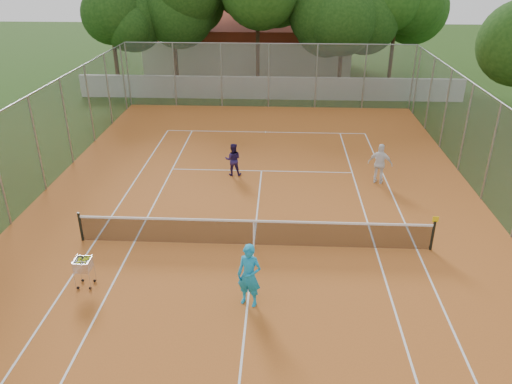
{
  "coord_description": "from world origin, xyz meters",
  "views": [
    {
      "loc": [
        0.82,
        -14.52,
        8.99
      ],
      "look_at": [
        0.0,
        1.5,
        1.3
      ],
      "focal_mm": 35.0,
      "sensor_mm": 36.0,
      "label": 1
    }
  ],
  "objects_px": {
    "clubhouse": "(249,42)",
    "player_far_left": "(233,159)",
    "player_near": "(249,276)",
    "player_far_right": "(380,164)",
    "tennis_net": "(254,232)",
    "ball_hopper": "(84,272)"
  },
  "relations": [
    {
      "from": "player_far_right",
      "to": "tennis_net",
      "type": "bearing_deg",
      "value": 64.66
    },
    {
      "from": "tennis_net",
      "to": "player_far_right",
      "type": "xyz_separation_m",
      "value": [
        5.1,
        5.38,
        0.39
      ]
    },
    {
      "from": "clubhouse",
      "to": "player_far_right",
      "type": "bearing_deg",
      "value": -73.27
    },
    {
      "from": "clubhouse",
      "to": "player_far_left",
      "type": "xyz_separation_m",
      "value": [
        0.76,
        -23.09,
        -1.44
      ]
    },
    {
      "from": "tennis_net",
      "to": "player_far_right",
      "type": "distance_m",
      "value": 7.42
    },
    {
      "from": "player_far_left",
      "to": "player_far_right",
      "type": "xyz_separation_m",
      "value": [
        6.34,
        -0.53,
        0.14
      ]
    },
    {
      "from": "clubhouse",
      "to": "player_near",
      "type": "relative_size",
      "value": 8.63
    },
    {
      "from": "player_near",
      "to": "player_far_left",
      "type": "distance_m",
      "value": 9.15
    },
    {
      "from": "clubhouse",
      "to": "player_far_left",
      "type": "height_order",
      "value": "clubhouse"
    },
    {
      "from": "tennis_net",
      "to": "player_far_right",
      "type": "bearing_deg",
      "value": 46.52
    },
    {
      "from": "player_near",
      "to": "tennis_net",
      "type": "bearing_deg",
      "value": 109.64
    },
    {
      "from": "clubhouse",
      "to": "player_near",
      "type": "bearing_deg",
      "value": -86.35
    },
    {
      "from": "tennis_net",
      "to": "player_near",
      "type": "bearing_deg",
      "value": -89.06
    },
    {
      "from": "player_near",
      "to": "ball_hopper",
      "type": "xyz_separation_m",
      "value": [
        -4.92,
        0.58,
        -0.44
      ]
    },
    {
      "from": "player_far_right",
      "to": "ball_hopper",
      "type": "height_order",
      "value": "player_far_right"
    },
    {
      "from": "clubhouse",
      "to": "player_near",
      "type": "xyz_separation_m",
      "value": [
        2.05,
        -32.15,
        -1.23
      ]
    },
    {
      "from": "player_near",
      "to": "player_far_left",
      "type": "height_order",
      "value": "player_near"
    },
    {
      "from": "player_far_right",
      "to": "player_near",
      "type": "bearing_deg",
      "value": 77.51
    },
    {
      "from": "player_near",
      "to": "player_far_right",
      "type": "bearing_deg",
      "value": 78.07
    },
    {
      "from": "player_far_left",
      "to": "ball_hopper",
      "type": "bearing_deg",
      "value": 64.55
    },
    {
      "from": "tennis_net",
      "to": "ball_hopper",
      "type": "xyz_separation_m",
      "value": [
        -4.87,
        -2.57,
        0.02
      ]
    },
    {
      "from": "player_near",
      "to": "player_far_left",
      "type": "bearing_deg",
      "value": 116.84
    }
  ]
}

